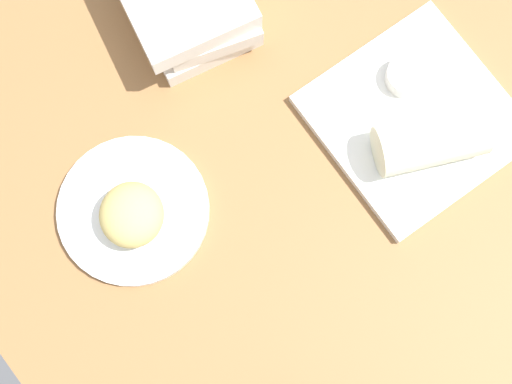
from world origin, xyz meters
TOP-DOWN VIEW (x-y plane):
  - dining_table at (0.00, 0.00)cm, footprint 110.00×90.00cm
  - round_plate at (2.29, 20.35)cm, footprint 20.26×20.26cm
  - scone_pastry at (1.09, 20.83)cm, footprint 12.04×11.99cm
  - square_plate at (-11.29, -17.35)cm, footprint 25.80×25.80cm
  - sauce_cup at (-6.27, -19.67)cm, footprint 5.53×5.53cm
  - breakfast_wrap at (-15.31, -15.51)cm, footprint 12.21×15.81cm

SIDE VIEW (x-z plane):
  - dining_table at x=0.00cm, z-range 0.00..4.00cm
  - round_plate at x=2.29cm, z-range 4.00..5.40cm
  - square_plate at x=-11.29cm, z-range 4.00..5.60cm
  - sauce_cup at x=-6.27cm, z-range 5.69..8.10cm
  - scone_pastry at x=1.09cm, z-range 5.40..11.01cm
  - breakfast_wrap at x=-15.31cm, z-range 5.60..12.37cm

